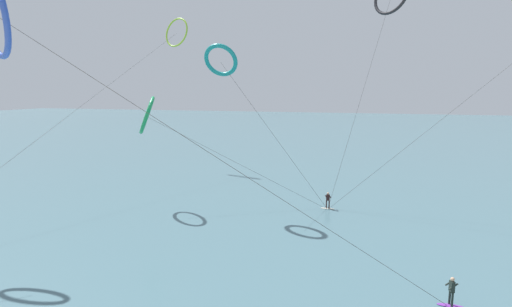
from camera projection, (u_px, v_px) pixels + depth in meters
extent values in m
cube|color=#476B75|center=(342.00, 134.00, 108.26)|extent=(400.00, 200.00, 0.08)
ellipsoid|color=purple|center=(450.00, 306.00, 21.77)|extent=(1.40, 0.40, 0.06)
cylinder|color=#1E2823|center=(452.00, 300.00, 21.56)|extent=(0.12, 0.12, 0.80)
cylinder|color=#1E2823|center=(450.00, 297.00, 21.83)|extent=(0.12, 0.12, 0.80)
cube|color=#1E2823|center=(452.00, 286.00, 21.58)|extent=(0.29, 0.37, 0.62)
sphere|color=tan|center=(453.00, 279.00, 21.52)|extent=(0.22, 0.22, 0.22)
cylinder|color=#1E2823|center=(454.00, 286.00, 21.47)|extent=(0.51, 0.24, 0.39)
cylinder|color=#1E2823|center=(450.00, 283.00, 21.91)|extent=(0.51, 0.24, 0.39)
ellipsoid|color=silver|center=(328.00, 208.00, 39.61)|extent=(1.40, 0.40, 0.06)
cylinder|color=black|center=(326.00, 204.00, 39.59)|extent=(0.12, 0.12, 0.80)
cylinder|color=black|center=(329.00, 204.00, 39.48)|extent=(0.12, 0.12, 0.80)
cube|color=black|center=(328.00, 197.00, 39.42)|extent=(0.35, 0.25, 0.62)
sphere|color=tan|center=(328.00, 193.00, 39.36)|extent=(0.22, 0.22, 0.22)
cylinder|color=black|center=(326.00, 196.00, 39.62)|extent=(0.16, 0.51, 0.39)
cylinder|color=black|center=(330.00, 197.00, 39.44)|extent=(0.16, 0.51, 0.39)
cylinder|color=#3F3F3F|center=(427.00, 131.00, 35.75)|extent=(17.43, 0.39, 16.41)
cylinder|color=#3F3F3F|center=(237.00, 170.00, 20.38)|extent=(22.53, 6.88, 15.59)
torus|color=teal|center=(221.00, 60.00, 38.17)|extent=(3.51, 2.22, 3.17)
cylinder|color=#3F3F3F|center=(275.00, 137.00, 38.91)|extent=(10.50, 2.12, 14.56)
cylinder|color=#3F3F3F|center=(360.00, 102.00, 40.12)|extent=(5.28, 6.22, 21.44)
torus|color=#8CC62D|center=(177.00, 32.00, 61.08)|extent=(4.82, 2.74, 4.55)
cylinder|color=#3F3F3F|center=(83.00, 105.00, 42.13)|extent=(0.40, 43.61, 20.64)
torus|color=#199351|center=(147.00, 115.00, 39.73)|extent=(3.49, 4.35, 3.87)
cylinder|color=#3F3F3F|center=(237.00, 163.00, 39.69)|extent=(17.99, 3.54, 9.24)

